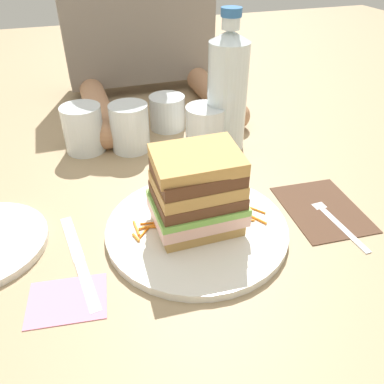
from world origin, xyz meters
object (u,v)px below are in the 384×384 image
Objects in this scene: sandwich at (199,192)px; empty_tumbler_1 at (167,112)px; water_bottle at (227,91)px; empty_tumbler_0 at (83,129)px; napkin_pink at (67,300)px; juice_glass at (205,132)px; main_plate at (198,228)px; fork at (331,215)px; napkin_dark at (322,209)px; empty_tumbler_2 at (130,128)px; knife at (80,261)px.

sandwich is 0.37m from empty_tumbler_1.
empty_tumbler_0 is at bearing 164.57° from water_bottle.
water_bottle is at bearing -54.75° from empty_tumbler_1.
juice_glass is at bearing 46.14° from napkin_pink.
empty_tumbler_1 is (-0.09, 0.12, -0.08)m from water_bottle.
fork is at bearing -9.43° from main_plate.
napkin_dark is 0.41m from empty_tumbler_1.
sandwich is at bearing -98.38° from empty_tumbler_1.
napkin_dark is at bearing -74.75° from water_bottle.
empty_tumbler_2 is at bearing 164.61° from water_bottle.
water_bottle reaches higher than juice_glass.
water_bottle is at bearing 104.20° from fork.
water_bottle is at bearing 38.06° from knife.
main_plate is 3.46× the size of empty_tumbler_1.
empty_tumbler_0 is at bearing 80.49° from napkin_pink.
empty_tumbler_0 is at bearing 136.32° from napkin_dark.
main_plate is 0.21m from napkin_pink.
fork is 0.83× the size of knife.
knife is at bearing -141.94° from water_bottle.
napkin_dark is at bearing -3.54° from sandwich.
empty_tumbler_2 reaches higher than empty_tumbler_1.
main_plate is at bearing -97.38° from sandwich.
knife is 0.07m from napkin_pink.
empty_tumbler_1 is (0.05, 0.36, 0.03)m from main_plate.
knife is at bearing -113.86° from empty_tumbler_2.
empty_tumbler_1 is at bearing 60.05° from napkin_pink.
fork is at bearing -88.17° from napkin_dark.
juice_glass is (-0.12, 0.27, 0.04)m from fork.
napkin_dark is 0.27m from juice_glass.
empty_tumbler_0 reaches higher than napkin_dark.
water_bottle reaches higher than knife.
napkin_dark and knife have the same top height.
napkin_pink is (-0.41, -0.04, -0.00)m from fork.
empty_tumbler_2 is (-0.25, 0.32, 0.04)m from fork.
main_plate is 1.02× the size of water_bottle.
sandwich is 0.25m from juice_glass.
empty_tumbler_1 reaches higher than main_plate.
fork is 0.41m from empty_tumbler_2.
sandwich is 0.22m from napkin_dark.
sandwich reaches higher than empty_tumbler_0.
empty_tumbler_0 is at bearing 112.93° from sandwich.
empty_tumbler_0 is at bearing 164.50° from empty_tumbler_2.
napkin_pink is at bearing -133.86° from juice_glass.
main_plate is 0.07m from sandwich.
main_plate reaches higher than napkin_dark.
sandwich is at bearing -120.60° from water_bottle.
napkin_dark is 0.41m from napkin_pink.
water_bottle is 2.77× the size of napkin_pink.
empty_tumbler_1 is at bearing 111.53° from fork.
empty_tumbler_1 is (0.19, 0.05, -0.01)m from empty_tumbler_0.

